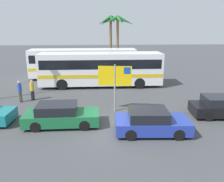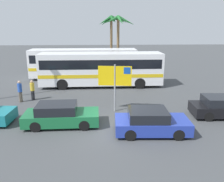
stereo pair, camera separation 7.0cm
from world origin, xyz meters
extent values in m
plane|color=#424447|center=(0.00, 0.00, 0.00)|extent=(120.00, 120.00, 0.00)
cube|color=white|center=(-0.59, 9.83, 1.73)|extent=(11.41, 2.53, 2.90)
cube|color=black|center=(-0.59, 9.83, 2.28)|extent=(10.95, 2.55, 0.84)
cube|color=gold|center=(-0.59, 9.83, 1.22)|extent=(11.30, 2.55, 0.32)
cylinder|color=black|center=(2.95, 10.97, 0.50)|extent=(1.00, 0.28, 1.00)
cylinder|color=black|center=(2.95, 8.69, 0.50)|extent=(1.00, 0.28, 1.00)
cylinder|color=black|center=(-4.13, 10.97, 0.50)|extent=(1.00, 0.28, 1.00)
cylinder|color=black|center=(-4.13, 8.69, 0.50)|extent=(1.00, 0.28, 1.00)
cube|color=white|center=(-2.46, 13.51, 1.73)|extent=(11.41, 2.53, 2.90)
cube|color=black|center=(-2.46, 13.51, 2.28)|extent=(10.95, 2.55, 0.84)
cube|color=gold|center=(-2.46, 13.51, 1.22)|extent=(11.30, 2.55, 0.32)
cylinder|color=black|center=(1.08, 14.64, 0.50)|extent=(1.00, 0.28, 1.00)
cylinder|color=black|center=(1.08, 12.37, 0.50)|extent=(1.00, 0.28, 1.00)
cylinder|color=black|center=(-6.00, 14.64, 0.50)|extent=(1.00, 0.28, 1.00)
cylinder|color=black|center=(-6.00, 12.37, 0.50)|extent=(1.00, 0.28, 1.00)
cylinder|color=gray|center=(0.23, 2.89, 1.60)|extent=(0.11, 0.11, 3.20)
cube|color=yellow|center=(0.23, 2.89, 2.45)|extent=(2.19, 0.36, 1.30)
cube|color=#1447A8|center=(1.02, 2.78, 2.82)|extent=(0.45, 0.13, 0.44)
cube|color=black|center=(7.12, 1.53, 0.48)|extent=(4.16, 2.04, 0.64)
cube|color=black|center=(6.88, 1.55, 1.06)|extent=(2.21, 1.77, 0.52)
cylinder|color=black|center=(5.92, 2.43, 0.30)|extent=(0.61, 0.20, 0.60)
cylinder|color=black|center=(5.81, 0.81, 0.30)|extent=(0.61, 0.20, 0.60)
cube|color=#23389E|center=(2.00, -0.57, 0.48)|extent=(4.03, 2.10, 0.64)
cube|color=black|center=(1.76, -0.56, 1.06)|extent=(2.14, 1.85, 0.52)
cylinder|color=black|center=(3.26, 0.24, 0.30)|extent=(0.61, 0.19, 0.60)
cylinder|color=black|center=(3.17, -1.51, 0.30)|extent=(0.61, 0.19, 0.60)
cylinder|color=black|center=(0.82, 0.37, 0.30)|extent=(0.61, 0.19, 0.60)
cylinder|color=black|center=(0.73, -1.38, 0.30)|extent=(0.61, 0.19, 0.60)
cylinder|color=black|center=(-6.72, 2.02, 0.30)|extent=(0.61, 0.20, 0.60)
cube|color=#196638|center=(-3.00, 0.73, 0.48)|extent=(4.30, 1.81, 0.64)
cube|color=black|center=(-3.26, 0.72, 1.06)|extent=(2.24, 1.64, 0.52)
cylinder|color=black|center=(-1.69, 1.55, 0.30)|extent=(0.60, 0.17, 0.60)
cylinder|color=black|center=(-1.67, -0.07, 0.30)|extent=(0.60, 0.17, 0.60)
cylinder|color=black|center=(-4.34, 1.52, 0.30)|extent=(0.60, 0.17, 0.60)
cylinder|color=black|center=(-4.32, -0.10, 0.30)|extent=(0.60, 0.17, 0.60)
cylinder|color=#706656|center=(-6.74, 5.37, 0.40)|extent=(0.13, 0.13, 0.80)
cylinder|color=#706656|center=(-6.83, 5.22, 0.40)|extent=(0.13, 0.13, 0.80)
cylinder|color=#2851B2|center=(-6.79, 5.29, 1.12)|extent=(0.32, 0.32, 0.63)
sphere|color=tan|center=(-6.79, 5.29, 1.55)|extent=(0.22, 0.22, 0.22)
cylinder|color=#2D2D33|center=(-5.92, 5.77, 0.39)|extent=(0.13, 0.13, 0.77)
cylinder|color=#2D2D33|center=(-6.02, 5.62, 0.39)|extent=(0.13, 0.13, 0.77)
cylinder|color=gold|center=(-5.97, 5.69, 1.08)|extent=(0.32, 0.32, 0.61)
sphere|color=tan|center=(-5.97, 5.69, 1.49)|extent=(0.21, 0.21, 0.21)
cylinder|color=brown|center=(1.56, 16.58, 3.20)|extent=(0.32, 0.32, 6.40)
cone|color=#23662D|center=(2.51, 16.53, 6.16)|extent=(2.12, 0.54, 1.27)
cone|color=#23662D|center=(1.97, 17.51, 6.32)|extent=(1.27, 2.14, 0.97)
cone|color=#23662D|center=(0.80, 17.23, 6.27)|extent=(1.91, 1.72, 1.08)
cone|color=#23662D|center=(0.73, 16.02, 6.25)|extent=(2.01, 1.56, 1.11)
cone|color=#23662D|center=(1.75, 15.62, 6.20)|extent=(0.85, 2.16, 1.20)
cylinder|color=brown|center=(0.88, 19.11, 3.25)|extent=(0.32, 0.32, 6.49)
cone|color=#195623|center=(1.83, 19.02, 6.35)|extent=(2.10, 0.63, 1.10)
cone|color=#195623|center=(1.23, 20.01, 6.37)|extent=(1.17, 2.09, 1.06)
cone|color=#195623|center=(0.25, 19.74, 6.19)|extent=(1.71, 1.72, 1.39)
cone|color=#195623|center=(0.08, 18.66, 6.23)|extent=(1.97, 1.37, 1.32)
cone|color=#195623|center=(1.00, 18.15, 6.35)|extent=(0.70, 2.11, 1.10)
camera|label=1|loc=(-0.88, -12.05, 5.62)|focal=37.46mm
camera|label=2|loc=(-0.81, -12.05, 5.62)|focal=37.46mm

